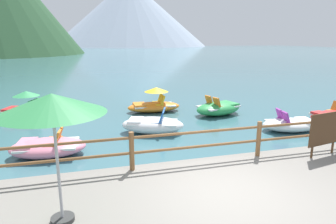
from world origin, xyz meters
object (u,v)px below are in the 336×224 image
at_px(beach_umbrella, 52,106).
at_px(pedal_boat_7, 291,124).
at_px(pedal_boat_2, 218,108).
at_px(sign_board, 325,130).
at_px(pedal_boat_1, 152,125).
at_px(pedal_boat_6, 26,109).
at_px(pedal_boat_4, 48,147).
at_px(pedal_boat_0, 334,116).
at_px(pedal_boat_5, 154,104).

xyz_separation_m(beach_umbrella, pedal_boat_7, (8.07, 4.56, -2.19)).
xyz_separation_m(pedal_boat_2, pedal_boat_7, (1.62, -3.08, -0.06)).
relative_size(sign_board, pedal_boat_1, 0.46).
height_order(pedal_boat_6, pedal_boat_7, pedal_boat_6).
height_order(pedal_boat_1, pedal_boat_2, pedal_boat_1).
relative_size(pedal_boat_1, pedal_boat_6, 1.01).
bearing_deg(pedal_boat_1, beach_umbrella, -116.59).
distance_m(pedal_boat_1, pedal_boat_7, 5.34).
bearing_deg(pedal_boat_4, beach_umbrella, -80.76).
height_order(pedal_boat_0, pedal_boat_4, pedal_boat_4).
height_order(pedal_boat_1, pedal_boat_7, pedal_boat_1).
height_order(beach_umbrella, pedal_boat_0, beach_umbrella).
xyz_separation_m(sign_board, pedal_boat_6, (-8.71, 8.05, -0.73)).
xyz_separation_m(pedal_boat_5, pedal_boat_7, (4.39, -4.49, -0.12)).
bearing_deg(pedal_boat_2, beach_umbrella, -130.21).
xyz_separation_m(pedal_boat_2, pedal_boat_5, (-2.77, 1.41, 0.06)).
distance_m(sign_board, pedal_boat_0, 5.75).
bearing_deg(beach_umbrella, pedal_boat_0, 25.75).
distance_m(pedal_boat_2, pedal_boat_4, 7.88).
xyz_separation_m(pedal_boat_1, pedal_boat_4, (-3.57, -1.38, -0.04)).
distance_m(pedal_boat_2, pedal_boat_5, 3.11).
bearing_deg(beach_umbrella, pedal_boat_7, 29.44).
height_order(sign_board, pedal_boat_4, sign_board).
relative_size(pedal_boat_1, pedal_boat_2, 1.00).
height_order(pedal_boat_0, pedal_boat_6, pedal_boat_6).
bearing_deg(pedal_boat_2, pedal_boat_5, 153.08).
distance_m(beach_umbrella, pedal_boat_6, 9.81).
height_order(beach_umbrella, pedal_boat_2, beach_umbrella).
bearing_deg(beach_umbrella, sign_board, 11.22).
bearing_deg(sign_board, pedal_boat_6, 137.23).
bearing_deg(pedal_boat_4, pedal_boat_1, 21.09).
distance_m(pedal_boat_2, pedal_boat_6, 8.76).
relative_size(pedal_boat_6, pedal_boat_7, 1.10).
xyz_separation_m(pedal_boat_0, pedal_boat_2, (-4.28, 2.46, 0.07)).
height_order(beach_umbrella, pedal_boat_1, beach_umbrella).
distance_m(pedal_boat_0, pedal_boat_4, 11.47).
relative_size(pedal_boat_4, pedal_boat_5, 0.91).
bearing_deg(pedal_boat_1, pedal_boat_7, -12.61).
distance_m(pedal_boat_4, pedal_boat_7, 8.78).
height_order(pedal_boat_4, pedal_boat_5, pedal_boat_5).
bearing_deg(pedal_boat_5, pedal_boat_2, -26.92).
xyz_separation_m(sign_board, beach_umbrella, (-6.57, -1.30, 1.32)).
bearing_deg(pedal_boat_5, pedal_boat_7, -45.61).
bearing_deg(beach_umbrella, pedal_boat_4, 99.24).
relative_size(beach_umbrella, pedal_boat_7, 0.95).
bearing_deg(pedal_boat_6, beach_umbrella, -77.16).
relative_size(pedal_boat_1, pedal_boat_7, 1.11).
bearing_deg(pedal_boat_6, pedal_boat_7, -25.19).
bearing_deg(pedal_boat_6, pedal_boat_0, -18.00).
xyz_separation_m(pedal_boat_4, pedal_boat_7, (8.78, 0.21, -0.02)).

